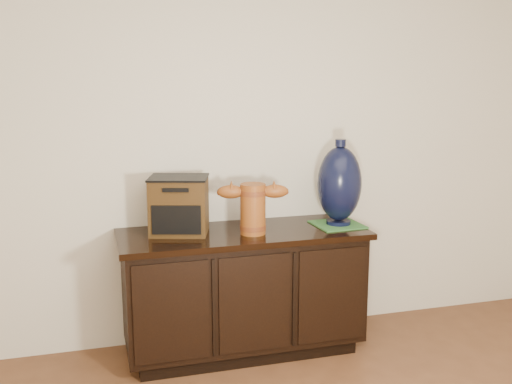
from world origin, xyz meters
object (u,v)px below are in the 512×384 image
object	(u,v)px
sideboard	(243,290)
tv_radio	(179,205)
spray_can	(253,213)
terracotta_vessel	(253,206)
lamp_base	(339,184)

from	to	relation	value
sideboard	tv_radio	xyz separation A→B (m)	(-0.36, 0.06, 0.53)
sideboard	spray_can	world-z (taller)	spray_can
terracotta_vessel	spray_can	bearing A→B (deg)	86.98
sideboard	terracotta_vessel	distance (m)	0.54
terracotta_vessel	tv_radio	bearing A→B (deg)	174.31
sideboard	tv_radio	world-z (taller)	tv_radio
sideboard	spray_can	xyz separation A→B (m)	(0.08, 0.07, 0.45)
sideboard	lamp_base	size ratio (longest dim) A/B	2.82
tv_radio	spray_can	distance (m)	0.45
spray_can	sideboard	bearing A→B (deg)	-139.50
tv_radio	lamp_base	size ratio (longest dim) A/B	0.76
tv_radio	spray_can	xyz separation A→B (m)	(0.44, 0.00, -0.08)
terracotta_vessel	lamp_base	size ratio (longest dim) A/B	0.80
lamp_base	spray_can	world-z (taller)	lamp_base
tv_radio	lamp_base	xyz separation A→B (m)	(0.96, -0.08, 0.09)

